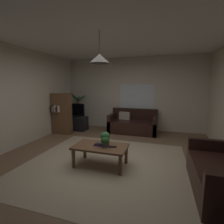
% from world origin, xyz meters
% --- Properties ---
extents(floor, '(5.14, 5.76, 0.02)m').
position_xyz_m(floor, '(0.00, 0.00, -0.01)').
color(floor, brown).
rests_on(floor, ground).
extents(rug, '(3.34, 3.17, 0.01)m').
position_xyz_m(rug, '(0.00, -0.20, 0.00)').
color(rug, tan).
rests_on(rug, ground).
extents(wall_back, '(5.26, 0.06, 2.69)m').
position_xyz_m(wall_back, '(0.00, 2.91, 1.34)').
color(wall_back, beige).
rests_on(wall_back, ground).
extents(wall_left, '(0.06, 5.76, 2.69)m').
position_xyz_m(wall_left, '(-2.60, 0.00, 1.34)').
color(wall_left, beige).
rests_on(wall_left, ground).
extents(ceiling, '(5.14, 5.76, 0.02)m').
position_xyz_m(ceiling, '(0.00, 0.00, 2.70)').
color(ceiling, white).
extents(window_pane, '(1.27, 0.01, 0.98)m').
position_xyz_m(window_pane, '(0.16, 2.88, 1.20)').
color(window_pane, white).
extents(couch_under_window, '(1.66, 0.83, 0.82)m').
position_xyz_m(couch_under_window, '(0.13, 2.40, 0.27)').
color(couch_under_window, black).
rests_on(couch_under_window, ground).
extents(coffee_table, '(1.10, 0.63, 0.44)m').
position_xyz_m(coffee_table, '(-0.07, -0.30, 0.37)').
color(coffee_table, brown).
rests_on(coffee_table, ground).
extents(book_on_table_0, '(0.15, 0.10, 0.02)m').
position_xyz_m(book_on_table_0, '(-0.13, -0.31, 0.45)').
color(book_on_table_0, '#72387F').
rests_on(book_on_table_0, coffee_table).
extents(book_on_table_1, '(0.14, 0.12, 0.02)m').
position_xyz_m(book_on_table_1, '(-0.11, -0.30, 0.47)').
color(book_on_table_1, black).
rests_on(book_on_table_1, coffee_table).
extents(remote_on_table_0, '(0.17, 0.08, 0.02)m').
position_xyz_m(remote_on_table_0, '(0.20, -0.30, 0.45)').
color(remote_on_table_0, black).
rests_on(remote_on_table_0, coffee_table).
extents(potted_plant_on_table, '(0.20, 0.23, 0.30)m').
position_xyz_m(potted_plant_on_table, '(0.04, -0.31, 0.59)').
color(potted_plant_on_table, '#4C4C51').
rests_on(potted_plant_on_table, coffee_table).
extents(tv_stand, '(0.90, 0.44, 0.50)m').
position_xyz_m(tv_stand, '(-2.02, 2.13, 0.25)').
color(tv_stand, black).
rests_on(tv_stand, ground).
extents(tv, '(0.80, 0.16, 0.50)m').
position_xyz_m(tv, '(-2.02, 2.11, 0.76)').
color(tv, black).
rests_on(tv, tv_stand).
extents(potted_palm_corner, '(0.85, 0.85, 1.47)m').
position_xyz_m(potted_palm_corner, '(-2.12, 2.57, 0.67)').
color(potted_palm_corner, beige).
rests_on(potted_palm_corner, ground).
extents(bookshelf_corner, '(0.70, 0.31, 1.40)m').
position_xyz_m(bookshelf_corner, '(-2.20, 1.54, 0.71)').
color(bookshelf_corner, brown).
rests_on(bookshelf_corner, ground).
extents(pendant_lamp, '(0.38, 0.38, 0.60)m').
position_xyz_m(pendant_lamp, '(-0.07, -0.30, 2.17)').
color(pendant_lamp, black).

